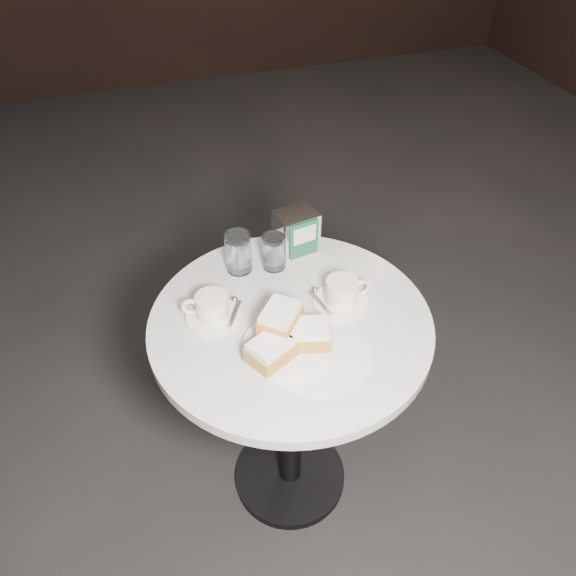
# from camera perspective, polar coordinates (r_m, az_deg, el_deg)

# --- Properties ---
(ground) EXTENTS (7.00, 7.00, 0.00)m
(ground) POSITION_cam_1_polar(r_m,az_deg,el_deg) (1.98, 0.19, -18.66)
(ground) COLOR black
(ground) RESTS_ON ground
(cafe_table) EXTENTS (0.70, 0.70, 0.74)m
(cafe_table) POSITION_cam_1_polar(r_m,az_deg,el_deg) (1.53, 0.23, -8.44)
(cafe_table) COLOR black
(cafe_table) RESTS_ON ground
(sugar_spill) EXTENTS (0.33, 0.33, 0.00)m
(sugar_spill) POSITION_cam_1_polar(r_m,az_deg,el_deg) (1.30, 3.04, -6.73)
(sugar_spill) COLOR white
(sugar_spill) RESTS_ON cafe_table
(beignet_plate) EXTENTS (0.23, 0.23, 0.10)m
(beignet_plate) POSITION_cam_1_polar(r_m,az_deg,el_deg) (1.29, -0.20, -5.09)
(beignet_plate) COLOR silver
(beignet_plate) RESTS_ON cafe_table
(coffee_cup_left) EXTENTS (0.17, 0.17, 0.07)m
(coffee_cup_left) POSITION_cam_1_polar(r_m,az_deg,el_deg) (1.37, -7.73, -2.11)
(coffee_cup_left) COLOR white
(coffee_cup_left) RESTS_ON cafe_table
(coffee_cup_right) EXTENTS (0.15, 0.15, 0.07)m
(coffee_cup_right) POSITION_cam_1_polar(r_m,az_deg,el_deg) (1.41, 5.49, -0.59)
(coffee_cup_right) COLOR white
(coffee_cup_right) RESTS_ON cafe_table
(water_glass_left) EXTENTS (0.08, 0.08, 0.11)m
(water_glass_left) POSITION_cam_1_polar(r_m,az_deg,el_deg) (1.50, -5.06, 3.57)
(water_glass_left) COLOR white
(water_glass_left) RESTS_ON cafe_table
(water_glass_right) EXTENTS (0.07, 0.07, 0.10)m
(water_glass_right) POSITION_cam_1_polar(r_m,az_deg,el_deg) (1.50, -1.45, 3.64)
(water_glass_right) COLOR white
(water_glass_right) RESTS_ON cafe_table
(napkin_dispenser) EXTENTS (0.12, 0.11, 0.13)m
(napkin_dispenser) POSITION_cam_1_polar(r_m,az_deg,el_deg) (1.55, 0.84, 5.66)
(napkin_dispenser) COLOR white
(napkin_dispenser) RESTS_ON cafe_table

